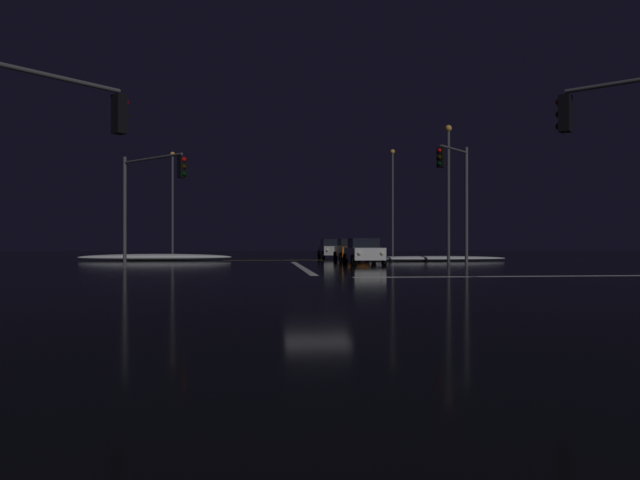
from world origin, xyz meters
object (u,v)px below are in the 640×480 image
(streetlamp_left_far, at_px, (173,197))
(traffic_signal_ne, at_px, (456,184))
(streetlamp_right_far, at_px, (393,195))
(traffic_signal_nw, at_px, (149,188))
(sedan_silver, at_px, (332,249))
(traffic_signal_sw, at_px, (18,130))
(sedan_orange, at_px, (351,250))
(streetlamp_right_near, at_px, (448,183))
(sedan_white, at_px, (364,251))

(streetlamp_left_far, bearing_deg, traffic_signal_ne, -50.11)
(traffic_signal_ne, relative_size, streetlamp_right_far, 0.67)
(traffic_signal_ne, distance_m, streetlamp_left_far, 28.81)
(traffic_signal_nw, bearing_deg, sedan_silver, 54.50)
(sedan_silver, relative_size, streetlamp_right_far, 0.43)
(traffic_signal_sw, relative_size, streetlamp_right_far, 0.58)
(sedan_orange, distance_m, streetlamp_right_near, 8.25)
(streetlamp_right_far, distance_m, streetlamp_left_far, 20.06)
(traffic_signal_nw, bearing_deg, sedan_white, 19.52)
(sedan_orange, relative_size, traffic_signal_sw, 0.75)
(sedan_white, height_order, traffic_signal_nw, traffic_signal_nw)
(streetlamp_right_near, bearing_deg, streetlamp_right_far, 90.00)
(traffic_signal_sw, xyz_separation_m, streetlamp_right_near, (17.86, 22.36, 1.17))
(traffic_signal_nw, bearing_deg, streetlamp_right_far, 51.84)
(sedan_white, relative_size, traffic_signal_nw, 0.74)
(sedan_white, height_order, traffic_signal_ne, traffic_signal_ne)
(sedan_white, height_order, sedan_orange, same)
(sedan_silver, xyz_separation_m, streetlamp_right_far, (6.51, 6.82, 4.88))
(streetlamp_right_far, xyz_separation_m, streetlamp_left_far, (-20.06, 0.00, -0.28))
(sedan_orange, xyz_separation_m, traffic_signal_sw, (-11.99, -26.15, 3.21))
(sedan_white, xyz_separation_m, traffic_signal_ne, (4.47, -3.56, 3.73))
(sedan_white, xyz_separation_m, streetlamp_right_near, (6.07, 2.54, 4.39))
(sedan_white, relative_size, streetlamp_right_far, 0.43)
(sedan_white, xyz_separation_m, sedan_silver, (-0.44, 11.72, 0.00))
(sedan_white, distance_m, streetlamp_right_far, 20.11)
(sedan_silver, height_order, streetlamp_left_far, streetlamp_left_far)
(traffic_signal_nw, xyz_separation_m, traffic_signal_sw, (-0.01, -15.65, -0.08))
(streetlamp_right_near, bearing_deg, traffic_signal_ne, -104.66)
(sedan_silver, xyz_separation_m, streetlamp_left_far, (-13.55, 6.82, 4.60))
(sedan_white, distance_m, traffic_signal_nw, 12.92)
(streetlamp_right_near, bearing_deg, sedan_silver, 125.33)
(sedan_orange, bearing_deg, streetlamp_right_near, -32.89)
(traffic_signal_ne, relative_size, streetlamp_right_near, 0.74)
(sedan_orange, bearing_deg, sedan_white, -91.82)
(sedan_orange, height_order, streetlamp_left_far, streetlamp_left_far)
(sedan_white, height_order, streetlamp_right_far, streetlamp_right_far)
(sedan_white, bearing_deg, streetlamp_left_far, 127.05)
(traffic_signal_ne, relative_size, traffic_signal_sw, 1.16)
(sedan_silver, distance_m, streetlamp_right_near, 12.08)
(traffic_signal_sw, distance_m, streetlamp_right_near, 28.64)
(sedan_white, bearing_deg, streetlamp_right_near, 22.70)
(traffic_signal_ne, relative_size, traffic_signal_nw, 1.14)
(sedan_orange, bearing_deg, traffic_signal_ne, -66.63)
(sedan_white, bearing_deg, traffic_signal_sw, -120.75)
(sedan_silver, height_order, streetlamp_right_far, streetlamp_right_far)
(sedan_orange, xyz_separation_m, streetlamp_right_far, (5.87, 12.21, 4.88))
(streetlamp_right_near, xyz_separation_m, streetlamp_left_far, (-20.06, 16.00, 0.21))
(traffic_signal_nw, bearing_deg, traffic_signal_sw, -90.05)
(traffic_signal_sw, bearing_deg, sedan_silver, 70.20)
(streetlamp_right_far, bearing_deg, traffic_signal_sw, -114.97)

